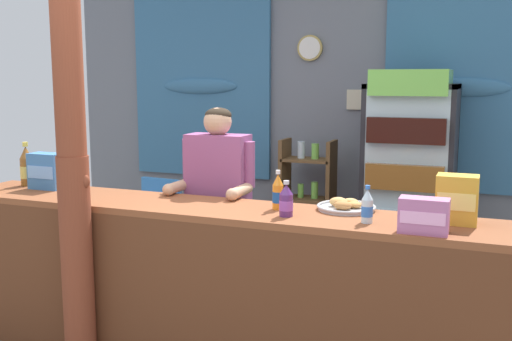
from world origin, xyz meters
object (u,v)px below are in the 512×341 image
stall_counter (213,274)px  pastry_tray (346,206)px  soda_bottle_iced_tea (26,167)px  soda_bottle_orange_soda (278,193)px  soda_bottle_water (367,207)px  snack_box_wafer (424,216)px  soda_bottle_grape_soda (286,201)px  timber_post (73,165)px  drink_fridge (409,171)px  snack_box_choco_powder (457,199)px  snack_box_biscuit (47,171)px  plastic_lawn_chair (153,221)px  shopkeeper (218,192)px  bottle_shelf_rack (307,202)px

stall_counter → pastry_tray: (0.72, 0.31, 0.40)m
stall_counter → soda_bottle_iced_tea: size_ratio=11.88×
soda_bottle_orange_soda → soda_bottle_iced_tea: bearing=177.7°
soda_bottle_water → snack_box_wafer: (0.30, -0.11, 0.00)m
soda_bottle_iced_tea → soda_bottle_grape_soda: soda_bottle_iced_tea is taller
stall_counter → timber_post: 1.04m
timber_post → drink_fridge: 2.72m
soda_bottle_water → soda_bottle_orange_soda: bearing=165.8°
snack_box_choco_powder → soda_bottle_water: bearing=-159.8°
timber_post → soda_bottle_water: 1.71m
soda_bottle_orange_soda → snack_box_choco_powder: 0.99m
soda_bottle_grape_soda → snack_box_biscuit: size_ratio=0.81×
soda_bottle_orange_soda → pastry_tray: (0.38, 0.12, -0.08)m
plastic_lawn_chair → pastry_tray: 2.34m
plastic_lawn_chair → soda_bottle_water: bearing=-32.5°
shopkeeper → snack_box_wafer: shopkeeper is taller
soda_bottle_iced_tea → soda_bottle_water: 2.49m
soda_bottle_iced_tea → soda_bottle_water: size_ratio=1.55×
timber_post → snack_box_wafer: (1.98, 0.17, -0.17)m
snack_box_choco_powder → pastry_tray: snack_box_choco_powder is taller
stall_counter → snack_box_choco_powder: (1.33, 0.21, 0.51)m
bottle_shelf_rack → shopkeeper: size_ratio=0.77×
shopkeeper → soda_bottle_iced_tea: (-1.36, -0.31, 0.14)m
snack_box_wafer → snack_box_choco_powder: snack_box_choco_powder is taller
snack_box_biscuit → shopkeeper: bearing=17.7°
soda_bottle_iced_tea → snack_box_biscuit: 0.23m
shopkeeper → soda_bottle_iced_tea: shopkeeper is taller
soda_bottle_orange_soda → snack_box_wafer: soda_bottle_orange_soda is taller
soda_bottle_grape_soda → snack_box_wafer: soda_bottle_grape_soda is taller
drink_fridge → shopkeeper: drink_fridge is taller
snack_box_wafer → pastry_tray: bearing=141.9°
soda_bottle_grape_soda → stall_counter: bearing=-176.0°
snack_box_choco_powder → stall_counter: bearing=-171.2°
soda_bottle_iced_tea → snack_box_choco_powder: (2.92, -0.05, -0.00)m
bottle_shelf_rack → soda_bottle_water: size_ratio=5.95×
shopkeeper → snack_box_choco_powder: bearing=-13.2°
timber_post → soda_bottle_iced_tea: timber_post is taller
shopkeeper → soda_bottle_water: (1.12, -0.53, 0.09)m
drink_fridge → bottle_shelf_rack: drink_fridge is taller
timber_post → plastic_lawn_chair: (-0.49, 1.65, -0.75)m
soda_bottle_grape_soda → snack_box_biscuit: 1.82m
timber_post → soda_bottle_orange_soda: size_ratio=11.23×
shopkeeper → soda_bottle_grape_soda: (0.68, -0.54, 0.09)m
snack_box_wafer → soda_bottle_iced_tea: bearing=173.3°
snack_box_choco_powder → pastry_tray: (-0.62, 0.10, -0.11)m
soda_bottle_iced_tea → soda_bottle_orange_soda: soda_bottle_iced_tea is taller
bottle_shelf_rack → soda_bottle_iced_tea: soda_bottle_iced_tea is taller
plastic_lawn_chair → pastry_tray: size_ratio=2.50×
pastry_tray → snack_box_choco_powder: bearing=-9.3°
drink_fridge → snack_box_wafer: (0.32, -1.98, 0.08)m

